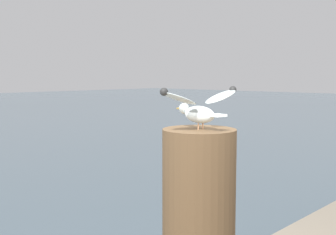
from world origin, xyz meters
The scene contains 2 objects.
mooring_post centered at (0.37, -0.34, 1.83)m, with size 0.43×0.43×1.14m, color #4C3823.
seagull centered at (0.37, -0.34, 2.52)m, with size 0.59×0.39×0.24m.
Camera 1 is at (-1.54, -1.90, 2.71)m, focal length 45.74 mm.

